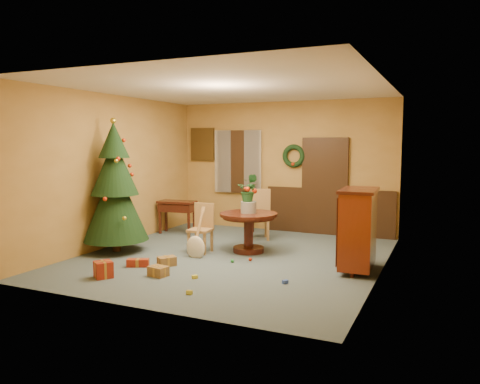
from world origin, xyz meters
The scene contains 21 objects.
room_envelope centered at (0.21, 2.70, 1.12)m, with size 5.50×5.50×5.50m.
dining_table centered at (0.11, 0.48, 0.50)m, with size 1.05×1.05×0.72m.
urn centered at (0.11, 0.48, 0.82)m, with size 0.28×0.28×0.21m, color slate.
centerpiece_plant centered at (0.11, 0.48, 1.13)m, with size 0.37×0.32×0.41m, color #1E4C23.
chair_near centered at (-0.67, 0.15, 0.48)m, with size 0.41×0.41×0.89m.
chair_far centered at (-0.13, 1.55, 0.57)m, with size 0.62×0.62×1.06m.
guitar centered at (-0.57, -0.27, 0.43)m, with size 0.36×0.17×0.85m, color beige, non-canonical shape.
plant_stand centered at (-0.59, 2.29, 0.54)m, with size 0.34×0.34×0.87m.
stand_plant centered at (-0.59, 2.29, 1.09)m, with size 0.24×0.19×0.43m, color #19471E.
christmas_tree centered at (-2.13, -0.46, 1.15)m, with size 1.18×1.18×2.43m.
writing_desk centered at (-2.02, 1.47, 0.54)m, with size 0.85×0.48×0.72m.
sideboard centered at (2.15, 0.01, 0.69)m, with size 0.58×1.02×1.28m.
gift_a centered at (-0.52, -1.50, 0.07)m, with size 0.30×0.24×0.15m.
gift_b centered at (-1.21, -1.90, 0.12)m, with size 0.34×0.34×0.25m.
gift_c centered at (-0.72, -0.95, 0.07)m, with size 0.32×0.34×0.15m.
gift_d centered at (-1.12, -1.18, 0.06)m, with size 0.37×0.28×0.12m.
toy_a centered at (1.34, -1.09, 0.03)m, with size 0.08×0.05×0.05m, color #2A48B6.
toy_b centered at (0.17, -0.34, 0.03)m, with size 0.06×0.06×0.06m, color green.
toy_c centered at (0.05, -1.40, 0.03)m, with size 0.08×0.05×0.05m, color gold.
toy_d centered at (0.40, -0.12, 0.03)m, with size 0.06×0.06×0.06m, color red.
toy_e centered at (0.34, -2.05, 0.03)m, with size 0.08×0.05×0.05m, color gold.
Camera 1 is at (3.40, -7.23, 1.98)m, focal length 35.00 mm.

